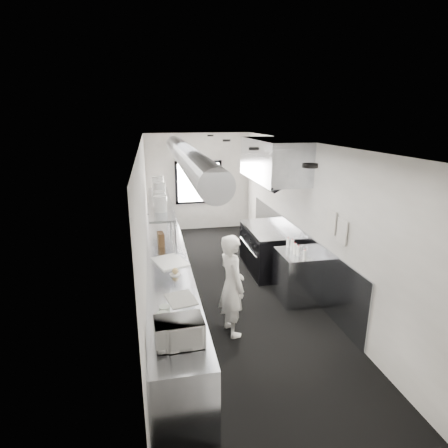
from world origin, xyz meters
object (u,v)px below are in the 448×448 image
prep_counter (169,282)px  squeeze_bottle_b (298,251)px  plate_stack_d (158,185)px  squeeze_bottle_d (292,245)px  exhaust_hood (273,160)px  pass_shelf (160,203)px  bottle_station (297,276)px  squeeze_bottle_e (288,243)px  plate_stack_b (159,199)px  squeeze_bottle_c (295,249)px  knife_block (161,239)px  far_work_table (161,224)px  squeeze_bottle_a (305,255)px  microwave (179,332)px  deli_tub_b (165,310)px  small_plate (175,274)px  deli_tub_a (163,317)px  range (267,249)px  plate_stack_c (160,191)px  cutting_board (170,262)px  plate_stack_a (160,204)px  line_cook (232,285)px

prep_counter → squeeze_bottle_b: size_ratio=34.55×
plate_stack_d → squeeze_bottle_d: bearing=-44.9°
exhaust_hood → pass_shelf: exhaust_hood is taller
bottle_station → squeeze_bottle_e: squeeze_bottle_e is taller
plate_stack_b → squeeze_bottle_c: bearing=-29.4°
plate_stack_b → plate_stack_d: size_ratio=0.73×
knife_block → far_work_table: bearing=81.2°
squeeze_bottle_a → squeeze_bottle_e: 0.62m
microwave → deli_tub_b: 0.67m
small_plate → plate_stack_b: size_ratio=0.57×
exhaust_hood → small_plate: size_ratio=13.09×
exhaust_hood → deli_tub_a: bearing=-126.9°
deli_tub_a → far_work_table: bearing=88.4°
range → deli_tub_a: bearing=-126.3°
deli_tub_b → knife_block: bearing=89.0°
range → microwave: (-2.19, -3.67, 0.57)m
plate_stack_c → squeeze_bottle_d: bearing=-39.3°
squeeze_bottle_e → cutting_board: bearing=-172.8°
deli_tub_b → plate_stack_c: size_ratio=0.43×
cutting_board → bottle_station: bearing=-0.6°
prep_counter → small_plate: (0.09, -0.69, 0.46)m
prep_counter → cutting_board: bearing=-78.9°
exhaust_hood → plate_stack_c: (-2.27, 0.62, -0.66)m
cutting_board → plate_stack_a: size_ratio=2.20×
range → plate_stack_c: size_ratio=5.04×
knife_block → squeeze_bottle_a: bearing=-34.1°
squeeze_bottle_a → plate_stack_b: bearing=146.3°
pass_shelf → line_cook: bearing=-69.4°
deli_tub_a → knife_block: 2.67m
prep_counter → plate_stack_b: plate_stack_b is taller
small_plate → deli_tub_a: bearing=-100.5°
pass_shelf → squeeze_bottle_c: pass_shelf is taller
cutting_board → knife_block: size_ratio=2.44×
exhaust_hood → plate_stack_c: exhaust_hood is taller
squeeze_bottle_e → plate_stack_a: bearing=166.4°
prep_counter → pass_shelf: pass_shelf is taller
knife_block → plate_stack_a: 0.68m
line_cook → squeeze_bottle_b: (1.34, 0.69, 0.19)m
range → squeeze_bottle_a: squeeze_bottle_a is taller
microwave → knife_block: size_ratio=1.87×
cutting_board → squeeze_bottle_d: (2.21, 0.14, 0.09)m
microwave → deli_tub_b: bearing=97.8°
knife_block → squeeze_bottle_b: bearing=-30.6°
microwave → small_plate: 1.78m
plate_stack_a → squeeze_bottle_d: size_ratio=1.48×
range → cutting_board: bearing=-147.5°
line_cook → squeeze_bottle_e: line_cook is taller
small_plate → plate_stack_c: plate_stack_c is taller
squeeze_bottle_a → squeeze_bottle_d: 0.48m
plate_stack_a → squeeze_bottle_d: plate_stack_a is taller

